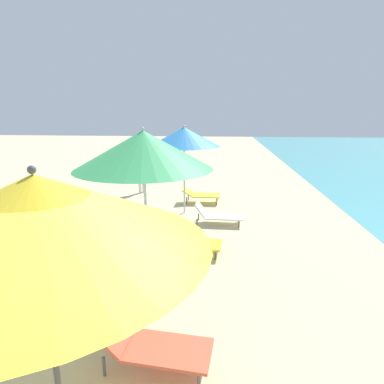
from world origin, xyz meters
TOP-DOWN VIEW (x-y plane):
  - umbrella_nearest at (-0.05, 0.26)m, footprint 2.47×2.47m
  - lounger_nearest_shoreside at (0.44, 1.50)m, footprint 1.42×0.72m
  - umbrella_second at (-0.12, 3.70)m, footprint 2.44×2.44m
  - lounger_second_shoreside at (0.48, 4.86)m, footprint 1.50×0.73m
  - umbrella_farthest at (0.12, 7.76)m, footprint 2.15×2.15m
  - lounger_farthest_shoreside at (0.55, 8.96)m, footprint 1.31×0.64m
  - lounger_farthest_inland at (1.14, 6.83)m, footprint 1.33×0.61m
  - person_walking_near at (-1.84, 10.18)m, footprint 0.41×0.41m

SIDE VIEW (x-z plane):
  - lounger_farthest_inland at x=1.14m, z-range -0.03..0.58m
  - lounger_second_shoreside at x=0.48m, z-range -0.04..0.61m
  - lounger_farthest_shoreside at x=0.55m, z-range 0.04..0.55m
  - lounger_nearest_shoreside at x=0.44m, z-range 0.01..0.63m
  - person_walking_near at x=-1.84m, z-range 0.19..1.91m
  - umbrella_farthest at x=0.12m, z-range 1.00..3.71m
  - umbrella_nearest at x=-0.05m, z-range 1.03..3.75m
  - umbrella_second at x=-0.12m, z-range 1.02..3.84m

